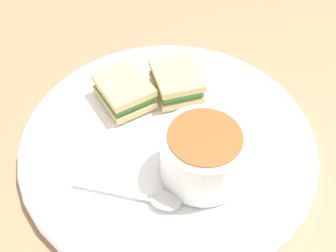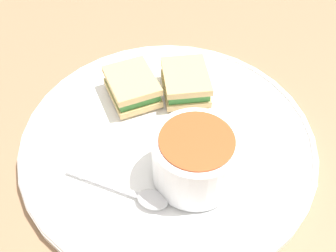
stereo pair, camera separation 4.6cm
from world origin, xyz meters
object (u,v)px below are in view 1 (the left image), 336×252
(spoon, at_px, (156,199))
(sandwich_half_near, at_px, (176,81))
(sandwich_half_far, at_px, (124,91))
(soup_bowl, at_px, (203,154))

(spoon, bearing_deg, sandwich_half_near, 95.35)
(spoon, distance_m, sandwich_half_near, 0.17)
(sandwich_half_near, bearing_deg, sandwich_half_far, 142.41)
(soup_bowl, height_order, spoon, soup_bowl)
(spoon, height_order, sandwich_half_near, sandwich_half_near)
(spoon, xyz_separation_m, sandwich_half_far, (0.10, 0.13, 0.01))
(soup_bowl, relative_size, spoon, 0.78)
(spoon, relative_size, sandwich_half_near, 1.27)
(soup_bowl, xyz_separation_m, sandwich_half_near, (0.09, 0.10, -0.02))
(spoon, relative_size, sandwich_half_far, 1.32)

